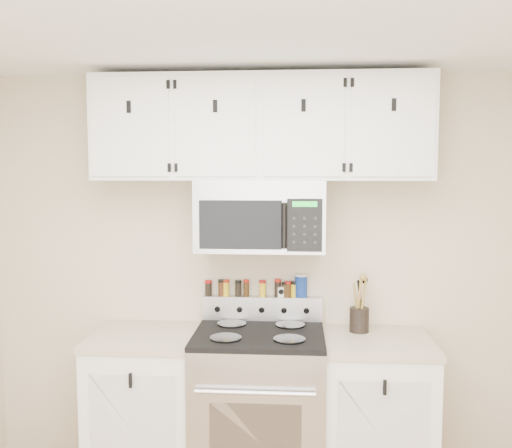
# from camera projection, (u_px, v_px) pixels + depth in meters

# --- Properties ---
(back_wall) EXTENTS (3.50, 0.01, 2.50)m
(back_wall) POSITION_uv_depth(u_px,v_px,m) (263.00, 272.00, 3.64)
(back_wall) COLOR beige
(back_wall) RESTS_ON floor
(range) EXTENTS (0.76, 0.65, 1.10)m
(range) POSITION_uv_depth(u_px,v_px,m) (259.00, 408.00, 3.40)
(range) COLOR #B7B7BA
(range) RESTS_ON floor
(base_cabinet_left) EXTENTS (0.64, 0.62, 0.92)m
(base_cabinet_left) POSITION_uv_depth(u_px,v_px,m) (147.00, 407.00, 3.47)
(base_cabinet_left) COLOR white
(base_cabinet_left) RESTS_ON floor
(base_cabinet_right) EXTENTS (0.64, 0.62, 0.92)m
(base_cabinet_right) POSITION_uv_depth(u_px,v_px,m) (376.00, 414.00, 3.37)
(base_cabinet_right) COLOR white
(base_cabinet_right) RESTS_ON floor
(microwave) EXTENTS (0.76, 0.44, 0.42)m
(microwave) POSITION_uv_depth(u_px,v_px,m) (261.00, 215.00, 3.42)
(microwave) COLOR #9E9EA3
(microwave) RESTS_ON back_wall
(upper_cabinets) EXTENTS (2.00, 0.35, 0.62)m
(upper_cabinets) POSITION_uv_depth(u_px,v_px,m) (261.00, 128.00, 3.39)
(upper_cabinets) COLOR white
(upper_cabinets) RESTS_ON back_wall
(utensil_crock) EXTENTS (0.12, 0.12, 0.34)m
(utensil_crock) POSITION_uv_depth(u_px,v_px,m) (359.00, 318.00, 3.46)
(utensil_crock) COLOR black
(utensil_crock) RESTS_ON base_cabinet_right
(kitchen_timer) EXTENTS (0.07, 0.06, 0.06)m
(kitchen_timer) POSITION_uv_depth(u_px,v_px,m) (281.00, 292.00, 3.61)
(kitchen_timer) COLOR white
(kitchen_timer) RESTS_ON range
(salt_canister) EXTENTS (0.08, 0.08, 0.14)m
(salt_canister) POSITION_uv_depth(u_px,v_px,m) (301.00, 286.00, 3.60)
(salt_canister) COLOR navy
(salt_canister) RESTS_ON range
(spice_jar_0) EXTENTS (0.05, 0.05, 0.10)m
(spice_jar_0) POSITION_uv_depth(u_px,v_px,m) (208.00, 288.00, 3.64)
(spice_jar_0) COLOR black
(spice_jar_0) RESTS_ON range
(spice_jar_1) EXTENTS (0.05, 0.05, 0.10)m
(spice_jar_1) POSITION_uv_depth(u_px,v_px,m) (222.00, 288.00, 3.63)
(spice_jar_1) COLOR #462410
(spice_jar_1) RESTS_ON range
(spice_jar_2) EXTENTS (0.05, 0.05, 0.10)m
(spice_jar_2) POSITION_uv_depth(u_px,v_px,m) (226.00, 288.00, 3.63)
(spice_jar_2) COLOR gold
(spice_jar_2) RESTS_ON range
(spice_jar_3) EXTENTS (0.04, 0.04, 0.10)m
(spice_jar_3) POSITION_uv_depth(u_px,v_px,m) (238.00, 288.00, 3.63)
(spice_jar_3) COLOR black
(spice_jar_3) RESTS_ON range
(spice_jar_4) EXTENTS (0.04, 0.04, 0.11)m
(spice_jar_4) POSITION_uv_depth(u_px,v_px,m) (246.00, 288.00, 3.62)
(spice_jar_4) COLOR #3A240D
(spice_jar_4) RESTS_ON range
(spice_jar_5) EXTENTS (0.04, 0.04, 0.10)m
(spice_jar_5) POSITION_uv_depth(u_px,v_px,m) (263.00, 288.00, 3.62)
(spice_jar_5) COLOR gold
(spice_jar_5) RESTS_ON range
(spice_jar_6) EXTENTS (0.04, 0.04, 0.11)m
(spice_jar_6) POSITION_uv_depth(u_px,v_px,m) (278.00, 288.00, 3.61)
(spice_jar_6) COLOR black
(spice_jar_6) RESTS_ON range
(spice_jar_7) EXTENTS (0.04, 0.04, 0.09)m
(spice_jar_7) POSITION_uv_depth(u_px,v_px,m) (285.00, 289.00, 3.61)
(spice_jar_7) COLOR #3F290F
(spice_jar_7) RESTS_ON range
(spice_jar_8) EXTENTS (0.05, 0.05, 0.10)m
(spice_jar_8) POSITION_uv_depth(u_px,v_px,m) (288.00, 289.00, 3.60)
(spice_jar_8) COLOR #3E250F
(spice_jar_8) RESTS_ON range
(spice_jar_9) EXTENTS (0.04, 0.04, 0.10)m
(spice_jar_9) POSITION_uv_depth(u_px,v_px,m) (294.00, 289.00, 3.60)
(spice_jar_9) COLOR gold
(spice_jar_9) RESTS_ON range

